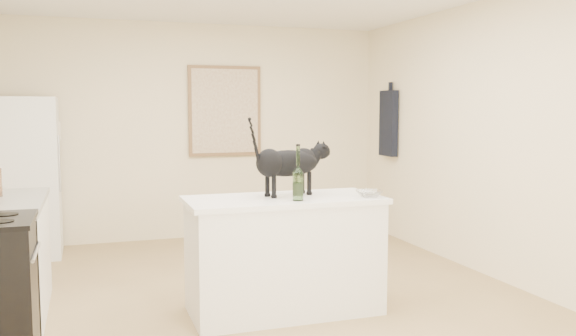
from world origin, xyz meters
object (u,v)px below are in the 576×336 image
(wine_bottle, at_px, (298,176))
(glass_bowl, at_px, (369,194))
(fridge, at_px, (25,178))
(black_cat, at_px, (287,167))

(wine_bottle, height_order, glass_bowl, wine_bottle)
(fridge, height_order, glass_bowl, fridge)
(black_cat, height_order, wine_bottle, black_cat)
(black_cat, bearing_deg, fridge, 116.10)
(black_cat, distance_m, wine_bottle, 0.26)
(glass_bowl, bearing_deg, black_cat, 156.00)
(black_cat, xyz_separation_m, wine_bottle, (-0.00, -0.26, -0.04))
(fridge, relative_size, wine_bottle, 4.62)
(fridge, relative_size, black_cat, 2.61)
(wine_bottle, relative_size, glass_bowl, 1.78)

